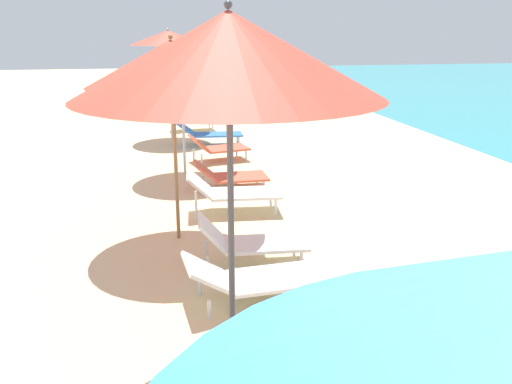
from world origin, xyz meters
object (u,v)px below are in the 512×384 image
object	(u,v)px
lounger_second_shoreside	(261,276)
lounger_third_shoreside	(232,191)
lounger_farthest_inland	(208,133)
umbrella_third	(171,63)
lounger_third_inland	(249,241)
umbrella_second	(229,55)
person_walking_near	(235,81)
lounger_fourth_shoreside	(218,147)
lounger_farthest_shoreside	(190,119)
beach_ball	(274,116)
lounger_fourth_inland	(230,175)
umbrella_farthest	(168,38)
umbrella_fourth	(181,60)

from	to	relation	value
lounger_second_shoreside	lounger_third_shoreside	bearing A→B (deg)	82.83
lounger_second_shoreside	lounger_farthest_inland	bearing A→B (deg)	83.01
umbrella_third	lounger_third_inland	world-z (taller)	umbrella_third
umbrella_second	person_walking_near	size ratio (longest dim) A/B	1.79
lounger_second_shoreside	lounger_fourth_shoreside	distance (m)	6.42
lounger_second_shoreside	lounger_farthest_inland	size ratio (longest dim) A/B	1.02
umbrella_second	lounger_farthest_shoreside	distance (m)	11.72
lounger_third_inland	lounger_fourth_shoreside	bearing A→B (deg)	90.61
beach_ball	person_walking_near	bearing A→B (deg)	105.20
umbrella_third	person_walking_near	size ratio (longest dim) A/B	1.63
lounger_fourth_shoreside	lounger_fourth_inland	bearing A→B (deg)	-103.92
umbrella_farthest	lounger_farthest_inland	xyz separation A→B (m)	(0.82, -1.13, -2.21)
umbrella_third	lounger_fourth_inland	world-z (taller)	umbrella_third
umbrella_second	lounger_fourth_inland	size ratio (longest dim) A/B	2.33
lounger_farthest_shoreside	umbrella_farthest	bearing A→B (deg)	-122.73
umbrella_third	umbrella_farthest	world-z (taller)	umbrella_farthest
umbrella_second	umbrella_third	distance (m)	3.24
lounger_farthest_shoreside	person_walking_near	bearing A→B (deg)	59.66
umbrella_fourth	lounger_fourth_shoreside	size ratio (longest dim) A/B	1.82
umbrella_fourth	lounger_farthest_shoreside	world-z (taller)	umbrella_fourth
lounger_second_shoreside	lounger_fourth_inland	xyz separation A→B (m)	(0.33, 4.24, -0.02)
lounger_third_inland	person_walking_near	bearing A→B (deg)	85.64
lounger_farthest_inland	beach_ball	size ratio (longest dim) A/B	4.49
lounger_second_shoreside	umbrella_farthest	xyz separation A→B (m)	(-0.43, 9.23, 2.26)
lounger_fourth_shoreside	umbrella_farthest	xyz separation A→B (m)	(-0.83, 2.82, 2.22)
umbrella_fourth	lounger_farthest_inland	xyz separation A→B (m)	(0.78, 2.67, -1.88)
lounger_farthest_shoreside	beach_ball	distance (m)	2.82
lounger_second_shoreside	lounger_farthest_shoreside	distance (m)	10.23
umbrella_second	umbrella_farthest	bearing A→B (deg)	89.64
beach_ball	umbrella_third	bearing A→B (deg)	-110.79
umbrella_fourth	beach_ball	xyz separation A→B (m)	(3.16, 5.80, -2.01)
umbrella_third	beach_ball	bearing A→B (deg)	69.21
lounger_fourth_inland	lounger_farthest_inland	bearing A→B (deg)	88.60
umbrella_farthest	person_walking_near	size ratio (longest dim) A/B	1.67
lounger_third_inland	beach_ball	distance (m)	10.68
lounger_third_shoreside	lounger_fourth_shoreside	size ratio (longest dim) A/B	1.12
lounger_third_inland	lounger_fourth_inland	distance (m)	3.35
umbrella_fourth	lounger_third_shoreside	bearing A→B (deg)	-77.84
umbrella_second	lounger_third_inland	xyz separation A→B (m)	(0.55, 2.14, -2.28)
lounger_fourth_shoreside	lounger_farthest_inland	bearing A→B (deg)	78.18
umbrella_third	lounger_fourth_inland	bearing A→B (deg)	64.76
person_walking_near	umbrella_farthest	bearing A→B (deg)	154.20
umbrella_second	lounger_third_shoreside	bearing A→B (deg)	81.18
lounger_second_shoreside	umbrella_fourth	world-z (taller)	umbrella_fourth
umbrella_fourth	lounger_farthest_shoreside	bearing A→B (deg)	83.81
lounger_third_inland	umbrella_farthest	bearing A→B (deg)	97.55
umbrella_second	person_walking_near	bearing A→B (deg)	80.57
lounger_fourth_inland	person_walking_near	size ratio (longest dim) A/B	0.77
lounger_farthest_inland	beach_ball	distance (m)	3.93
umbrella_fourth	lounger_fourth_inland	world-z (taller)	umbrella_fourth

